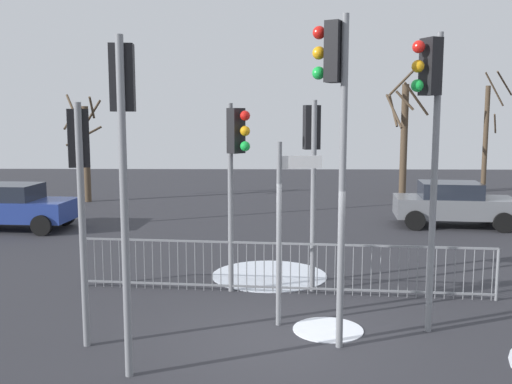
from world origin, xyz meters
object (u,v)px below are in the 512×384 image
Objects in this scene: bare_tree_right at (404,134)px; traffic_light_mid_right at (124,131)px; bare_tree_centre at (487,134)px; traffic_light_foreground_left at (335,109)px; car_grey_near at (453,203)px; car_blue_mid at (12,206)px; traffic_light_mid_left at (80,169)px; traffic_light_rear_left at (236,155)px; bare_tree_left at (86,148)px; traffic_light_rear_right at (430,117)px; direction_sign_post at (282,224)px; traffic_light_foreground_right at (312,152)px.

traffic_light_mid_right is at bearing -114.13° from bare_tree_right.
bare_tree_centre is 5.17m from bare_tree_right.
traffic_light_foreground_left is at bearing -106.66° from bare_tree_right.
bare_tree_centre is at bearing 70.99° from car_grey_near.
bare_tree_right is (14.33, 7.81, 2.04)m from car_blue_mid.
traffic_light_mid_left is 0.99× the size of traffic_light_rear_left.
car_blue_mid is (-7.56, 6.53, -2.09)m from traffic_light_rear_left.
bare_tree_left reaches higher than car_grey_near.
traffic_light_rear_right reaches higher than car_blue_mid.
traffic_light_foreground_left is at bearing -21.45° from traffic_light_mid_left.
direction_sign_post is 0.82× the size of car_blue_mid.
bare_tree_centre is (9.82, 16.41, -0.15)m from traffic_light_foreground_right.
car_blue_mid is (-5.26, 9.20, -2.05)m from traffic_light_mid_left.
bare_tree_centre reaches higher than car_grey_near.
bare_tree_centre reaches higher than traffic_light_mid_left.
traffic_light_rear_left is 2.30m from direction_sign_post.
traffic_light_mid_left is 0.85× the size of bare_tree_left.
bare_tree_centre is (11.37, 16.70, -0.10)m from traffic_light_rear_left.
traffic_light_foreground_left is 13.40m from car_blue_mid.
bare_tree_left is at bearing 111.59° from traffic_light_foreground_right.
bare_tree_centre reaches higher than traffic_light_foreground_left.
direction_sign_post is at bearing -40.49° from car_blue_mid.
traffic_light_mid_left is 0.68× the size of bare_tree_right.
traffic_light_foreground_left is 11.66m from car_grey_near.
traffic_light_mid_right is 1.04× the size of bare_tree_left.
direction_sign_post is at bearing 57.65° from traffic_light_rear_right.
car_blue_mid is (-8.45, 8.36, -1.03)m from direction_sign_post.
traffic_light_rear_right is (1.70, -2.45, 0.73)m from traffic_light_foreground_right.
traffic_light_foreground_right is 0.69× the size of bare_tree_right.
bare_tree_right is at bearing 10.59° from traffic_light_foreground_left.
bare_tree_centre reaches higher than traffic_light_foreground_right.
traffic_light_foreground_left reaches higher than bare_tree_left.
bare_tree_right reaches higher than traffic_light_foreground_left.
traffic_light_mid_right is 0.91× the size of traffic_light_foreground_left.
traffic_light_rear_right is 1.55× the size of direction_sign_post.
traffic_light_mid_right is 24.06m from bare_tree_centre.
car_blue_mid is 16.45m from bare_tree_right.
traffic_light_mid_right is 3.16m from traffic_light_foreground_left.
traffic_light_mid_left is 0.68× the size of bare_tree_centre.
traffic_light_foreground_left is 1.13× the size of bare_tree_left.
bare_tree_right is (-4.60, -2.36, 0.05)m from bare_tree_centre.
car_grey_near is at bearing 7.29° from car_blue_mid.
car_grey_near is at bearing -44.97° from traffic_light_rear_right.
traffic_light_mid_right is at bearing 21.68° from traffic_light_rear_left.
bare_tree_left is (0.55, 6.07, 1.52)m from car_blue_mid.
bare_tree_centre is at bearing 52.92° from traffic_light_mid_right.
traffic_light_foreground_right is 4.97m from traffic_light_mid_right.
car_blue_mid is at bearing -151.74° from bare_tree_centre.
traffic_light_mid_left is (-3.84, -2.96, -0.08)m from traffic_light_foreground_right.
traffic_light_mid_right is 17.33m from bare_tree_left.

